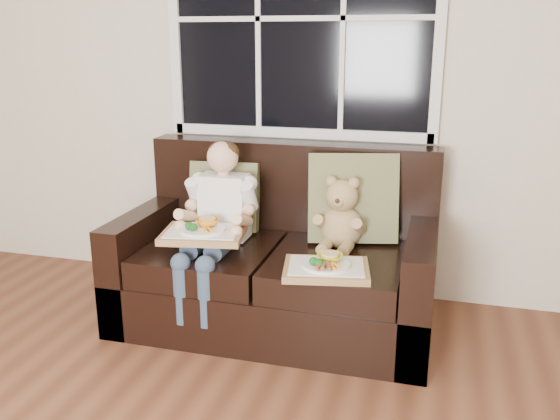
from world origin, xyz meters
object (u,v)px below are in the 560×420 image
(loveseat, at_px, (279,266))
(tray_left, at_px, (203,232))
(tray_right, at_px, (326,267))
(teddy_bear, at_px, (341,218))
(child, at_px, (218,211))

(loveseat, xyz_separation_m, tray_left, (-0.33, -0.29, 0.27))
(tray_left, height_order, tray_right, tray_left)
(loveseat, relative_size, tray_right, 3.70)
(teddy_bear, bearing_deg, child, -162.74)
(teddy_bear, distance_m, tray_left, 0.74)
(child, xyz_separation_m, tray_left, (-0.02, -0.17, -0.07))
(tray_left, distance_m, tray_right, 0.68)
(child, height_order, teddy_bear, child)
(child, bearing_deg, tray_right, -20.73)
(teddy_bear, relative_size, tray_right, 0.88)
(child, xyz_separation_m, tray_right, (0.65, -0.25, -0.16))
(loveseat, xyz_separation_m, child, (-0.31, -0.12, 0.33))
(child, distance_m, tray_right, 0.71)
(loveseat, xyz_separation_m, tray_right, (0.34, -0.36, 0.17))
(child, bearing_deg, teddy_bear, 13.17)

